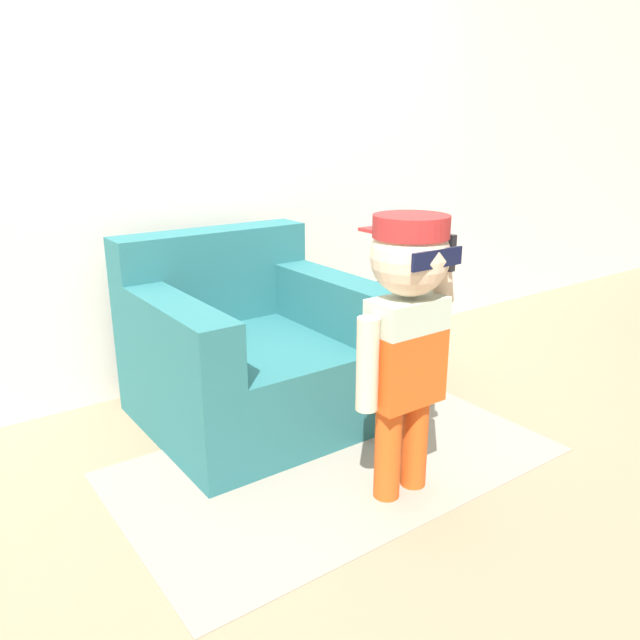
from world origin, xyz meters
name	(u,v)px	position (x,y,z in m)	size (l,w,h in m)	color
ground_plane	(318,420)	(0.00, 0.00, 0.00)	(10.00, 10.00, 0.00)	#998466
wall_back	(224,134)	(0.00, 0.83, 1.30)	(10.00, 0.05, 2.60)	silver
armchair	(249,353)	(-0.23, 0.24, 0.32)	(0.98, 0.97, 0.86)	#286B70
person_child	(407,316)	(-0.09, -0.67, 0.71)	(0.43, 0.33, 1.06)	#E05119
side_table	(401,326)	(0.62, 0.10, 0.33)	(0.34, 0.34, 0.54)	#333333
rug	(337,461)	(-0.16, -0.36, 0.00)	(1.78, 1.04, 0.01)	#9E9384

